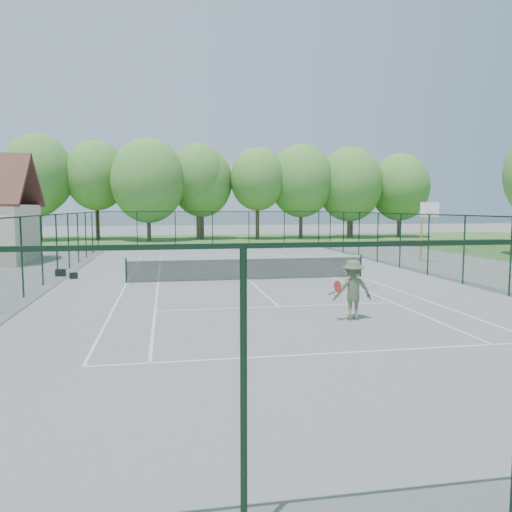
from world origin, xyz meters
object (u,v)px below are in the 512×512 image
object	(u,v)px
tennis_net	(248,267)
tennis_player	(353,290)
basketball_goal	(426,220)
sports_bag_a	(60,273)

from	to	relation	value
tennis_net	tennis_player	bearing A→B (deg)	-78.61
basketball_goal	tennis_player	size ratio (longest dim) A/B	2.03
basketball_goal	sports_bag_a	distance (m)	20.97
tennis_net	basketball_goal	xyz separation A→B (m)	(11.83, 5.43, 1.99)
tennis_net	tennis_player	xyz separation A→B (m)	(1.74, -8.65, 0.33)
sports_bag_a	tennis_player	world-z (taller)	tennis_player
tennis_net	basketball_goal	bearing A→B (deg)	24.64
tennis_net	basketball_goal	size ratio (longest dim) A/B	3.04
basketball_goal	tennis_player	world-z (taller)	basketball_goal
sports_bag_a	tennis_net	bearing A→B (deg)	-0.82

